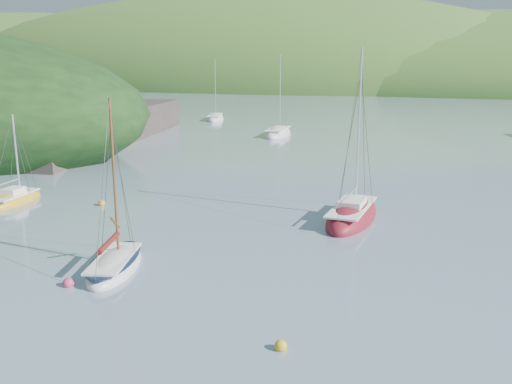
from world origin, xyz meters
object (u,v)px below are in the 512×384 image
(daysailer_white, at_px, (115,265))
(distant_sloop_a, at_px, (278,134))
(sloop_red, at_px, (352,217))
(distant_sloop_c, at_px, (215,119))
(sailboat_yellow, at_px, (15,200))

(daysailer_white, distance_m, distant_sloop_a, 44.40)
(distant_sloop_a, bearing_deg, sloop_red, -68.59)
(sloop_red, bearing_deg, daysailer_white, -124.58)
(daysailer_white, xyz_separation_m, distant_sloop_c, (-19.95, 56.63, -0.03))
(distant_sloop_a, xyz_separation_m, distant_sloop_c, (-13.74, 12.67, -0.01))
(sloop_red, height_order, sailboat_yellow, sloop_red)
(sloop_red, bearing_deg, distant_sloop_c, 124.82)
(distant_sloop_a, bearing_deg, distant_sloop_c, 134.20)
(sloop_red, xyz_separation_m, distant_sloop_a, (-14.85, 32.54, -0.03))
(sloop_red, relative_size, sailboat_yellow, 1.71)
(distant_sloop_a, bearing_deg, sailboat_yellow, -103.63)
(daysailer_white, relative_size, sailboat_yellow, 1.31)
(sailboat_yellow, distance_m, distant_sloop_a, 36.54)
(sailboat_yellow, relative_size, distant_sloop_c, 0.66)
(daysailer_white, height_order, distant_sloop_a, distant_sloop_a)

